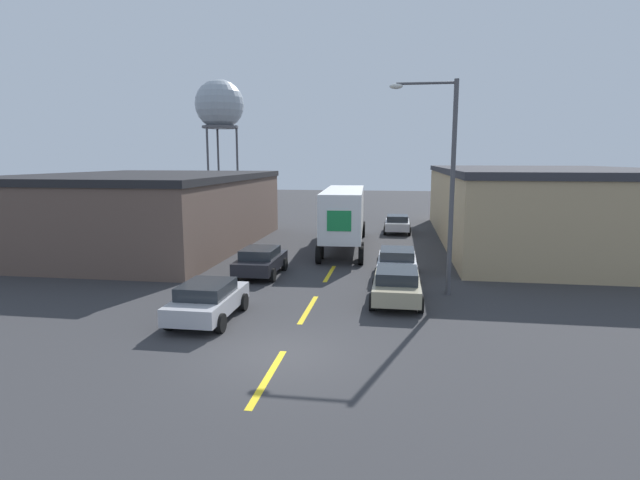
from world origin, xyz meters
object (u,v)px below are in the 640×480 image
object	(u,v)px
parked_car_left_far	(261,261)
parked_car_right_far	(397,223)
parked_car_right_mid	(397,262)
water_tower	(219,106)
semi_truck	(345,212)
parked_car_left_near	(208,300)
parked_car_right_near	(397,285)
street_lamp	(445,174)

from	to	relation	value
parked_car_left_far	parked_car_right_far	bearing A→B (deg)	66.92
parked_car_left_far	parked_car_right_mid	xyz separation A→B (m)	(6.81, 0.78, 0.00)
parked_car_right_mid	water_tower	bearing A→B (deg)	120.61
semi_truck	parked_car_left_far	world-z (taller)	semi_truck
parked_car_left_near	parked_car_right_near	bearing A→B (deg)	25.85
parked_car_right_near	street_lamp	world-z (taller)	street_lamp
street_lamp	parked_car_left_near	bearing A→B (deg)	-150.46
parked_car_right_near	parked_car_left_far	bearing A→B (deg)	150.37
semi_truck	parked_car_right_far	size ratio (longest dim) A/B	3.19
semi_truck	parked_car_right_near	world-z (taller)	semi_truck
semi_truck	parked_car_right_near	distance (m)	13.29
parked_car_left_near	parked_car_right_far	bearing A→B (deg)	73.61
parked_car_right_far	street_lamp	world-z (taller)	street_lamp
parked_car_right_far	street_lamp	bearing A→B (deg)	-84.00
parked_car_left_far	water_tower	bearing A→B (deg)	112.28
parked_car_right_mid	street_lamp	size ratio (longest dim) A/B	0.46
street_lamp	parked_car_left_far	bearing A→B (deg)	165.67
parked_car_right_far	parked_car_right_mid	distance (m)	15.21
parked_car_right_near	parked_car_right_mid	bearing A→B (deg)	90.00
parked_car_right_near	parked_car_left_near	world-z (taller)	same
semi_truck	water_tower	bearing A→B (deg)	119.10
parked_car_right_near	parked_car_right_mid	world-z (taller)	same
semi_truck	water_tower	xyz separation A→B (m)	(-19.70, 31.12, 10.34)
parked_car_left_far	parked_car_left_near	world-z (taller)	same
semi_truck	parked_car_right_mid	world-z (taller)	semi_truck
semi_truck	parked_car_right_far	distance (m)	8.09
water_tower	parked_car_left_near	bearing A→B (deg)	-70.85
parked_car_right_mid	street_lamp	bearing A→B (deg)	-57.50
parked_car_right_far	parked_car_right_mid	world-z (taller)	same
parked_car_right_mid	parked_car_right_near	bearing A→B (deg)	-90.00
parked_car_right_near	parked_car_left_near	size ratio (longest dim) A/B	1.00
water_tower	parked_car_right_mid	bearing A→B (deg)	-59.39
semi_truck	street_lamp	size ratio (longest dim) A/B	1.45
parked_car_left_near	parked_car_right_mid	xyz separation A→B (m)	(6.81, 7.95, 0.00)
parked_car_left_near	water_tower	bearing A→B (deg)	109.15
semi_truck	parked_car_left_near	world-z (taller)	semi_truck
parked_car_left_near	water_tower	world-z (taller)	water_tower
parked_car_right_near	parked_car_left_near	bearing A→B (deg)	-154.15
street_lamp	water_tower	bearing A→B (deg)	120.75
water_tower	parked_car_right_near	bearing A→B (deg)	-62.13
parked_car_right_mid	water_tower	xyz separation A→B (m)	(-23.19, 39.19, 11.94)
water_tower	parked_car_left_far	bearing A→B (deg)	-67.72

